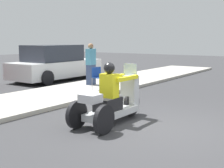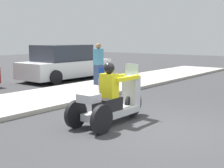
{
  "view_description": "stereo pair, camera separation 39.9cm",
  "coord_description": "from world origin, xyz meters",
  "px_view_note": "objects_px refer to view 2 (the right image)",
  "views": [
    {
      "loc": [
        -6.07,
        -2.98,
        1.97
      ],
      "look_at": [
        -0.22,
        1.11,
        0.93
      ],
      "focal_mm": 50.0,
      "sensor_mm": 36.0,
      "label": 1
    },
    {
      "loc": [
        -5.84,
        -3.3,
        1.97
      ],
      "look_at": [
        -0.22,
        1.11,
        0.93
      ],
      "focal_mm": 50.0,
      "sensor_mm": 36.0,
      "label": 2
    }
  ],
  "objects_px": {
    "motorcycle_trike": "(112,102)",
    "spectator_with_child": "(98,65)",
    "parked_car_lot_left": "(65,64)",
    "folding_chair_set_back": "(105,76)"
  },
  "relations": [
    {
      "from": "motorcycle_trike",
      "to": "spectator_with_child",
      "type": "bearing_deg",
      "value": 43.98
    },
    {
      "from": "parked_car_lot_left",
      "to": "spectator_with_child",
      "type": "bearing_deg",
      "value": -105.9
    },
    {
      "from": "folding_chair_set_back",
      "to": "motorcycle_trike",
      "type": "bearing_deg",
      "value": -138.27
    },
    {
      "from": "spectator_with_child",
      "to": "folding_chair_set_back",
      "type": "bearing_deg",
      "value": -128.83
    },
    {
      "from": "parked_car_lot_left",
      "to": "motorcycle_trike",
      "type": "bearing_deg",
      "value": -125.63
    },
    {
      "from": "folding_chair_set_back",
      "to": "parked_car_lot_left",
      "type": "bearing_deg",
      "value": 67.05
    },
    {
      "from": "parked_car_lot_left",
      "to": "folding_chair_set_back",
      "type": "bearing_deg",
      "value": -112.95
    },
    {
      "from": "motorcycle_trike",
      "to": "parked_car_lot_left",
      "type": "distance_m",
      "value": 8.11
    },
    {
      "from": "motorcycle_trike",
      "to": "folding_chair_set_back",
      "type": "distance_m",
      "value": 4.16
    },
    {
      "from": "spectator_with_child",
      "to": "motorcycle_trike",
      "type": "bearing_deg",
      "value": -136.02
    }
  ]
}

